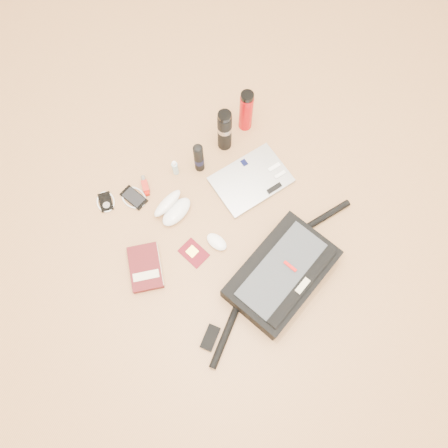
# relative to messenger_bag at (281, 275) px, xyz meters

# --- Properties ---
(ground) EXTENTS (4.00, 4.00, 0.00)m
(ground) POSITION_rel_messenger_bag_xyz_m (-0.05, 0.29, -0.06)
(ground) COLOR #AB7747
(ground) RESTS_ON ground
(messenger_bag) EXTENTS (0.98, 0.40, 0.14)m
(messenger_bag) POSITION_rel_messenger_bag_xyz_m (0.00, 0.00, 0.00)
(messenger_bag) COLOR black
(messenger_bag) RESTS_ON ground
(laptop) EXTENTS (0.37, 0.27, 0.03)m
(laptop) POSITION_rel_messenger_bag_xyz_m (0.19, 0.46, -0.05)
(laptop) COLOR #A9A9AB
(laptop) RESTS_ON ground
(book) EXTENTS (0.21, 0.25, 0.04)m
(book) POSITION_rel_messenger_bag_xyz_m (-0.47, 0.40, -0.04)
(book) COLOR #4A0F13
(book) RESTS_ON ground
(passport) EXTENTS (0.11, 0.14, 0.01)m
(passport) POSITION_rel_messenger_bag_xyz_m (-0.25, 0.33, -0.06)
(passport) COLOR #55060F
(passport) RESTS_ON ground
(mouse) EXTENTS (0.09, 0.12, 0.04)m
(mouse) POSITION_rel_messenger_bag_xyz_m (-0.13, 0.30, -0.05)
(mouse) COLOR white
(mouse) RESTS_ON ground
(sunglasses_case) EXTENTS (0.20, 0.18, 0.10)m
(sunglasses_case) POSITION_rel_messenger_bag_xyz_m (-0.21, 0.56, -0.03)
(sunglasses_case) COLOR white
(sunglasses_case) RESTS_ON ground
(ipod) EXTENTS (0.11, 0.11, 0.01)m
(ipod) POSITION_rel_messenger_bag_xyz_m (-0.45, 0.79, -0.06)
(ipod) COLOR black
(ipod) RESTS_ON ground
(phone) EXTENTS (0.12, 0.14, 0.01)m
(phone) POSITION_rel_messenger_bag_xyz_m (-0.32, 0.73, -0.06)
(phone) COLOR black
(phone) RESTS_ON ground
(inhaler) EXTENTS (0.06, 0.11, 0.03)m
(inhaler) POSITION_rel_messenger_bag_xyz_m (-0.25, 0.74, -0.05)
(inhaler) COLOR #A62218
(inhaler) RESTS_ON ground
(spray_bottle) EXTENTS (0.03, 0.03, 0.11)m
(spray_bottle) POSITION_rel_messenger_bag_xyz_m (-0.08, 0.72, -0.01)
(spray_bottle) COLOR #9CC8D7
(spray_bottle) RESTS_ON ground
(aerosol_can) EXTENTS (0.06, 0.06, 0.20)m
(aerosol_can) POSITION_rel_messenger_bag_xyz_m (0.03, 0.67, 0.04)
(aerosol_can) COLOR black
(aerosol_can) RESTS_ON ground
(thermos_black) EXTENTS (0.09, 0.09, 0.27)m
(thermos_black) POSITION_rel_messenger_bag_xyz_m (0.21, 0.71, 0.07)
(thermos_black) COLOR black
(thermos_black) RESTS_ON ground
(thermos_red) EXTENTS (0.08, 0.08, 0.26)m
(thermos_red) POSITION_rel_messenger_bag_xyz_m (0.36, 0.73, 0.07)
(thermos_red) COLOR #B2080E
(thermos_red) RESTS_ON ground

